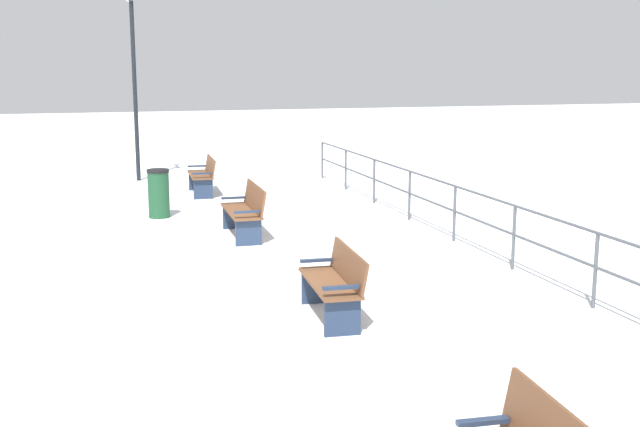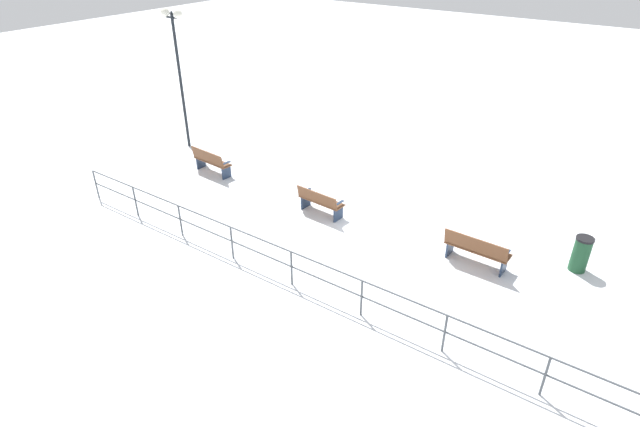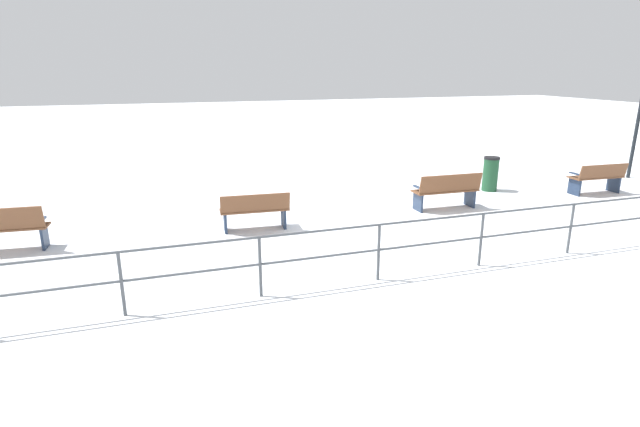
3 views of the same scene
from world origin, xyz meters
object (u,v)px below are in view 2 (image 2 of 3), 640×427
at_px(bench_second, 476,249).
at_px(trash_bin, 581,254).
at_px(bench_fourth, 211,161).
at_px(bench_third, 320,201).
at_px(lamppost_middle, 176,48).

height_order(bench_second, trash_bin, trash_bin).
distance_m(bench_fourth, trash_bin, 11.89).
xyz_separation_m(bench_second, bench_fourth, (0.05, 9.59, 0.00)).
distance_m(bench_third, lamppost_middle, 8.26).
height_order(bench_second, bench_third, bench_second).
distance_m(bench_third, bench_fourth, 4.80).
relative_size(bench_third, trash_bin, 1.55).
height_order(bench_second, lamppost_middle, lamppost_middle).
relative_size(bench_second, trash_bin, 1.72).
distance_m(bench_third, trash_bin, 7.17).
bearing_deg(lamppost_middle, bench_second, -96.36).
distance_m(bench_fourth, lamppost_middle, 4.42).
xyz_separation_m(bench_fourth, lamppost_middle, (1.31, 2.60, 3.32)).
height_order(bench_fourth, lamppost_middle, lamppost_middle).
distance_m(lamppost_middle, trash_bin, 14.80).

